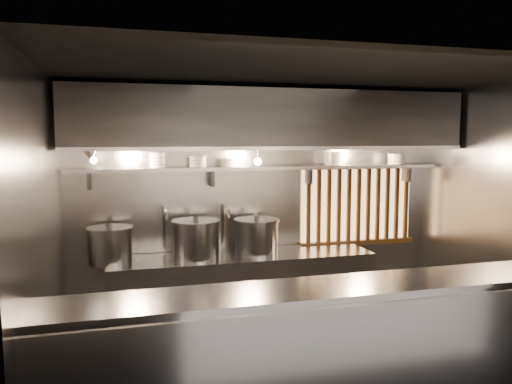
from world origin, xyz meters
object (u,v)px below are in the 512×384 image
pendant_bulb (258,161)px  stock_pot_right (196,239)px  stock_pot_mid (257,236)px  heat_lamp (91,154)px  stock_pot_left (110,245)px

pendant_bulb → stock_pot_right: pendant_bulb is taller
stock_pot_mid → stock_pot_right: bearing=-177.1°
heat_lamp → stock_pot_left: (0.15, 0.31, -0.97)m
heat_lamp → stock_pot_mid: heat_lamp is taller
heat_lamp → stock_pot_mid: bearing=9.2°
heat_lamp → stock_pot_right: 1.45m
heat_lamp → pendant_bulb: 1.83m
heat_lamp → stock_pot_mid: 2.03m
pendant_bulb → stock_pot_left: pendant_bulb is taller
stock_pot_left → stock_pot_mid: size_ratio=0.96×
heat_lamp → pendant_bulb: heat_lamp is taller
pendant_bulb → stock_pot_right: (-0.74, -0.10, -0.85)m
stock_pot_mid → stock_pot_right: size_ratio=0.84×
stock_pot_left → stock_pot_right: bearing=-4.0°
stock_pot_left → pendant_bulb: bearing=1.2°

